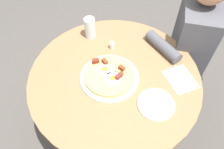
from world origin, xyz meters
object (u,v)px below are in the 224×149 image
object	(u,v)px
pizza_plate	(109,77)
salt_shaker	(112,45)
bread_plate	(156,104)
water_glass	(90,28)
fork	(178,80)
knife	(184,78)
dining_table	(114,92)
person_seated	(185,54)
breakfast_pizza	(109,75)

from	to	relation	value
pizza_plate	salt_shaker	bearing A→B (deg)	-170.74
salt_shaker	bread_plate	bearing A→B (deg)	42.12
water_glass	fork	bearing A→B (deg)	67.59
pizza_plate	fork	distance (m)	0.38
water_glass	knife	bearing A→B (deg)	70.32
dining_table	bread_plate	xyz separation A→B (m)	(0.14, 0.25, 0.17)
dining_table	bread_plate	world-z (taller)	bread_plate
dining_table	bread_plate	distance (m)	0.33
person_seated	fork	world-z (taller)	person_seated
pizza_plate	person_seated	bearing A→B (deg)	136.74
bread_plate	person_seated	bearing A→B (deg)	162.58
bread_plate	fork	size ratio (longest dim) A/B	1.06
dining_table	pizza_plate	bearing A→B (deg)	-43.22
breakfast_pizza	bread_plate	size ratio (longest dim) A/B	1.46
person_seated	breakfast_pizza	world-z (taller)	person_seated
pizza_plate	bread_plate	bearing A→B (deg)	67.65
dining_table	salt_shaker	xyz separation A→B (m)	(-0.20, -0.06, 0.19)
fork	knife	world-z (taller)	same
pizza_plate	fork	world-z (taller)	pizza_plate
dining_table	breakfast_pizza	size ratio (longest dim) A/B	3.50
pizza_plate	bread_plate	size ratio (longest dim) A/B	1.71
fork	water_glass	xyz separation A→B (m)	(-0.23, -0.57, 0.06)
dining_table	water_glass	distance (m)	0.43
pizza_plate	bread_plate	distance (m)	0.29
fork	bread_plate	bearing A→B (deg)	-64.61
person_seated	salt_shaker	world-z (taller)	person_seated
person_seated	knife	bearing A→B (deg)	-7.85
pizza_plate	knife	world-z (taller)	pizza_plate
pizza_plate	knife	xyz separation A→B (m)	(-0.09, 0.40, 0.00)
salt_shaker	knife	bearing A→B (deg)	72.36
person_seated	salt_shaker	bearing A→B (deg)	-62.53
dining_table	fork	xyz separation A→B (m)	(-0.04, 0.35, 0.18)
dining_table	person_seated	bearing A→B (deg)	136.74
bread_plate	salt_shaker	bearing A→B (deg)	-137.88
pizza_plate	salt_shaker	size ratio (longest dim) A/B	6.93
knife	water_glass	world-z (taller)	water_glass
pizza_plate	breakfast_pizza	world-z (taller)	breakfast_pizza
dining_table	knife	world-z (taller)	knife
water_glass	person_seated	bearing A→B (deg)	105.61
bread_plate	water_glass	size ratio (longest dim) A/B	1.38
dining_table	breakfast_pizza	distance (m)	0.20
dining_table	pizza_plate	world-z (taller)	pizza_plate
bread_plate	knife	size ratio (longest dim) A/B	1.06
fork	water_glass	world-z (taller)	water_glass
pizza_plate	breakfast_pizza	size ratio (longest dim) A/B	1.18
knife	salt_shaker	xyz separation A→B (m)	(-0.14, -0.44, 0.02)
bread_plate	knife	bearing A→B (deg)	146.46
fork	knife	xyz separation A→B (m)	(-0.02, 0.03, 0.00)
breakfast_pizza	bread_plate	xyz separation A→B (m)	(0.11, 0.27, -0.02)
bread_plate	knife	xyz separation A→B (m)	(-0.20, 0.13, 0.00)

